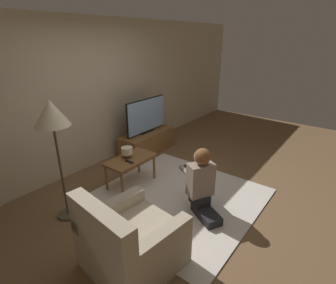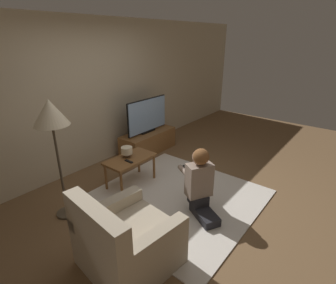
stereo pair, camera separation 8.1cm
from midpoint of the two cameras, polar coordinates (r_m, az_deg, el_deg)
ground_plane at (r=4.05m, az=1.25°, el=-12.05°), size 10.00×10.00×0.00m
wall_back at (r=4.85m, az=-17.61°, el=9.48°), size 10.00×0.06×2.60m
rug at (r=4.05m, az=1.25°, el=-11.96°), size 2.26×2.28×0.02m
tv_stand at (r=5.50m, az=-4.96°, el=0.04°), size 1.23×0.49×0.43m
tv at (r=5.32m, az=-5.19°, el=5.72°), size 1.08×0.08×0.69m
coffee_table at (r=4.23m, az=-8.71°, el=-4.28°), size 0.81×0.44×0.48m
floor_lamp at (r=3.39m, az=-24.57°, el=4.63°), size 0.42×0.42×1.60m
armchair at (r=2.92m, az=-9.05°, el=-20.95°), size 0.95×0.96×0.89m
person_kneeling at (r=3.54m, az=6.61°, el=-8.39°), size 0.62×0.84×0.94m
table_lamp at (r=4.20m, az=-9.47°, el=-2.03°), size 0.18×0.18×0.17m
remote at (r=4.07m, az=-8.98°, el=-4.26°), size 0.04×0.15×0.02m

